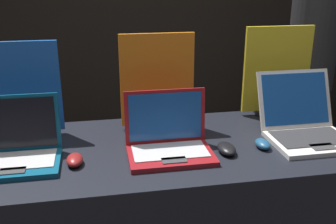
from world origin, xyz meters
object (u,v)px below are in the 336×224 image
Objects in this scene: mouse_back at (263,144)px; laptop_back at (305,124)px; person_bystander at (309,78)px; laptop_middle at (169,140)px; mouse_front at (75,160)px; promo_stand_front at (23,93)px; laptop_front at (17,148)px; promo_stand_middle at (157,84)px; promo_stand_back at (277,73)px; mouse_middle at (227,149)px.

laptop_back is at bearing 17.83° from mouse_back.
person_bystander is (0.53, 0.91, -0.05)m from laptop_back.
laptop_middle is 1.50m from person_bystander.
laptop_back reaches higher than mouse_front.
laptop_middle reaches higher than mouse_front.
promo_stand_front is 1.26× the size of laptop_middle.
laptop_front is at bearing 177.53° from laptop_middle.
promo_stand_front is 1.24m from laptop_back.
promo_stand_middle is at bearing 23.34° from laptop_front.
promo_stand_front reaches higher than laptop_front.
laptop_middle is 0.74m from promo_stand_back.
promo_stand_middle is 1.17× the size of laptop_back.
promo_stand_back is 0.27× the size of person_bystander.
laptop_front is 1.27m from promo_stand_back.
laptop_front is 0.19× the size of person_bystander.
laptop_front is at bearing -179.02° from laptop_back.
laptop_middle reaches higher than mouse_back.
laptop_back reaches higher than laptop_front.
laptop_middle is 3.57× the size of mouse_back.
mouse_back is at bearing -3.88° from laptop_middle.
promo_stand_front is at bearing 162.31° from mouse_back.
mouse_front is 0.60m from mouse_middle.
promo_stand_middle is (0.59, -0.01, 0.01)m from promo_stand_front.
promo_stand_back reaches higher than laptop_back.
laptop_back is at bearing -11.26° from promo_stand_front.
mouse_middle is (0.82, -0.07, -0.04)m from laptop_front.
promo_stand_back reaches higher than mouse_back.
mouse_front is at bearing -175.19° from laptop_back.
promo_stand_front is 1.12× the size of laptop_back.
laptop_front reaches higher than laptop_middle.
promo_stand_back reaches higher than laptop_front.
promo_stand_back is at bearing 59.90° from mouse_back.
mouse_middle is 0.44m from promo_stand_middle.
person_bystander reaches higher than laptop_front.
mouse_front is 1.82m from person_bystander.
promo_stand_front is 4.51× the size of mouse_back.
mouse_back is at bearing -162.17° from laptop_back.
laptop_front is at bearing -164.39° from promo_stand_back.
laptop_middle is 0.32m from promo_stand_middle.
laptop_front is 0.83m from mouse_middle.
mouse_front is at bearing -56.37° from promo_stand_front.
promo_stand_front is 1.22m from promo_stand_back.
promo_stand_back is at bearing 21.98° from mouse_front.
laptop_middle is (0.59, -0.29, -0.15)m from promo_stand_front.
laptop_front reaches higher than mouse_back.
laptop_middle is 0.24m from mouse_middle.
promo_stand_front reaches higher than laptop_back.
promo_stand_back reaches higher than laptop_middle.
promo_stand_middle is 0.27× the size of person_bystander.
mouse_back is (0.77, 0.01, -0.00)m from mouse_front.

